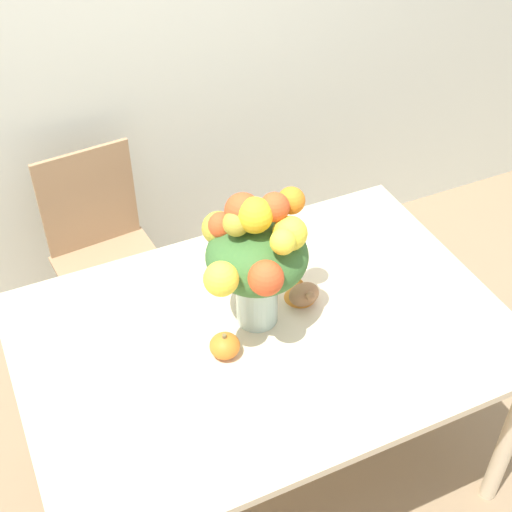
% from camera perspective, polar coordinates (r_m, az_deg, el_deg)
% --- Properties ---
extents(ground_plane, '(12.00, 12.00, 0.00)m').
position_cam_1_polar(ground_plane, '(2.88, 0.56, -16.32)').
color(ground_plane, '#8E7556').
extents(wall_back, '(8.00, 0.06, 2.70)m').
position_cam_1_polar(wall_back, '(2.93, -10.17, 18.75)').
color(wall_back, silver).
rests_on(wall_back, ground_plane).
extents(dining_table, '(1.54, 1.05, 0.76)m').
position_cam_1_polar(dining_table, '(2.34, 0.66, -7.30)').
color(dining_table, beige).
rests_on(dining_table, ground_plane).
extents(flower_vase, '(0.38, 0.39, 0.48)m').
position_cam_1_polar(flower_vase, '(2.13, -0.09, 0.06)').
color(flower_vase, '#B2CCBC').
rests_on(flower_vase, dining_table).
extents(pumpkin, '(0.09, 0.09, 0.09)m').
position_cam_1_polar(pumpkin, '(2.19, -2.52, -7.18)').
color(pumpkin, orange).
rests_on(pumpkin, dining_table).
extents(turkey_figurine, '(0.10, 0.14, 0.09)m').
position_cam_1_polar(turkey_figurine, '(2.35, 3.69, -2.79)').
color(turkey_figurine, '#936642').
rests_on(turkey_figurine, dining_table).
extents(dining_chair_near_window, '(0.45, 0.45, 0.92)m').
position_cam_1_polar(dining_chair_near_window, '(3.04, -11.89, 0.02)').
color(dining_chair_near_window, '#9E7A56').
rests_on(dining_chair_near_window, ground_plane).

